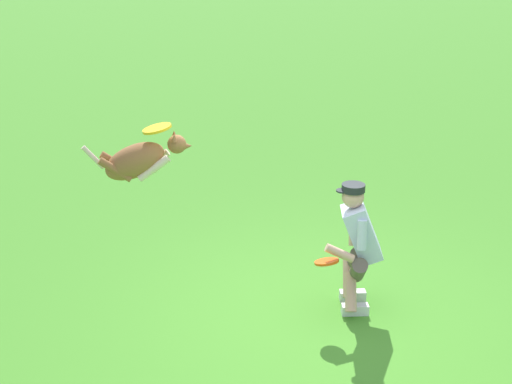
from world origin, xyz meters
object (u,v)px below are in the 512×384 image
person (357,243)px  frisbee_held (327,262)px  dog (140,160)px  frisbee_flying (157,128)px

person → frisbee_held: 0.40m
dog → frisbee_flying: (-0.17, -0.02, 0.29)m
person → frisbee_held: bearing=38.4°
person → dog: bearing=6.3°
person → frisbee_flying: frisbee_flying is taller
frisbee_held → frisbee_flying: bearing=-7.0°
person → frisbee_held: (0.32, 0.21, -0.09)m
dog → frisbee_held: bearing=-9.3°
person → frisbee_held: person is taller
frisbee_flying → frisbee_held: size_ratio=1.15×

